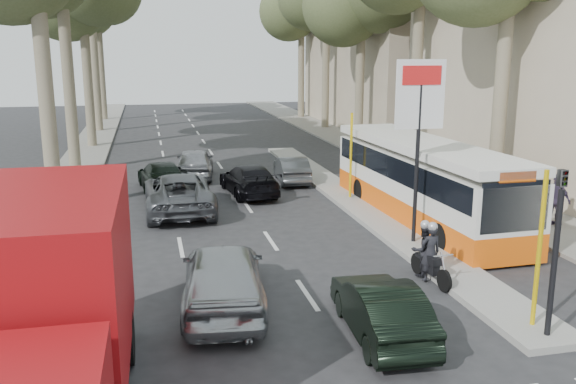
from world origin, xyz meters
name	(u,v)px	position (x,y,z in m)	size (l,w,h in m)	color
ground	(371,326)	(0.00, 0.00, 0.00)	(120.00, 120.00, 0.00)	#28282B
sidewalk_right	(359,144)	(8.60, 25.00, 0.06)	(3.20, 70.00, 0.12)	gray
median_left	(91,146)	(-8.00, 28.00, 0.06)	(2.40, 64.00, 0.12)	gray
traffic_island	(350,199)	(3.25, 11.00, 0.08)	(1.50, 26.00, 0.16)	gray
building_far	(407,23)	(15.50, 34.00, 8.00)	(11.00, 20.00, 16.00)	#B7A88E
billboard	(419,125)	(3.25, 5.00, 3.70)	(1.50, 12.10, 5.60)	yellow
traffic_light_island	(558,225)	(3.25, -1.50, 2.49)	(0.16, 0.41, 3.60)	black
silver_hatchback	(223,276)	(-2.98, 1.66, 0.79)	(1.86, 4.62, 1.57)	#ACB0B4
dark_hatchback	(381,308)	(0.03, -0.46, 0.61)	(1.29, 3.71, 1.22)	black
queue_car_a	(179,193)	(-3.50, 10.78, 0.73)	(2.41, 5.23, 1.45)	#53565B
queue_car_b	(249,180)	(-0.50, 13.00, 0.63)	(1.77, 4.35, 1.26)	black
queue_car_c	(195,163)	(-2.42, 16.93, 0.71)	(1.68, 4.17, 1.42)	#97989E
queue_car_d	(292,169)	(1.80, 15.00, 0.59)	(1.26, 3.60, 1.19)	#43464A
queue_car_e	(162,176)	(-4.00, 14.50, 0.63)	(1.77, 4.36, 1.27)	black
red_truck	(36,314)	(-6.30, -2.27, 1.93)	(2.70, 6.86, 3.64)	black
city_bus	(423,178)	(4.80, 7.77, 1.48)	(2.64, 10.74, 2.81)	#F65E0D
motorcycle	(427,253)	(2.38, 2.29, 0.74)	(0.71, 1.90, 1.62)	black
pedestrian_near	(556,200)	(8.62, 5.63, 1.01)	(1.04, 0.51, 1.78)	#3A3149
pedestrian_far	(498,167)	(10.00, 11.36, 1.00)	(1.14, 0.51, 1.76)	#6E5C53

